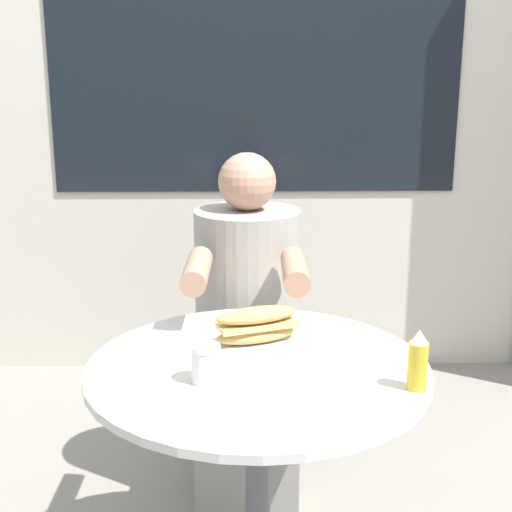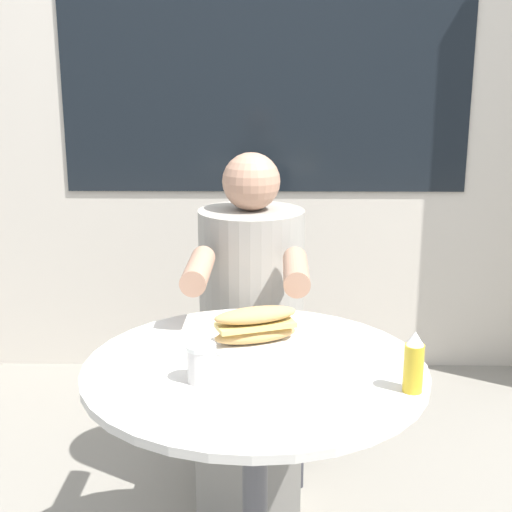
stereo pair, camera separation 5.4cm
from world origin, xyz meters
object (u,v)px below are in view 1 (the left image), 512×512
Objects in this scene: seated_diner at (248,361)px; sandwich_on_plate at (256,329)px; diner_chair at (247,317)px; cafe_table at (258,441)px; drink_cup at (206,364)px; condiment_bottle at (418,361)px.

seated_diner is 5.09× the size of sandwich_on_plate.
cafe_table is at bearing 92.25° from diner_chair.
seated_diner is at bearing 81.88° from drink_cup.
seated_diner reaches higher than condiment_bottle.
seated_diner is at bearing 91.99° from cafe_table.
cafe_table is 9.33× the size of drink_cup.
seated_diner is at bearing 92.37° from sandwich_on_plate.
condiment_bottle is (0.35, -0.70, 0.30)m from seated_diner.
seated_diner reaches higher than diner_chair.
seated_diner reaches higher than sandwich_on_plate.
condiment_bottle is (0.44, -0.04, 0.02)m from drink_cup.
cafe_table is 0.57m from seated_diner.
sandwich_on_plate reaches higher than cafe_table.
diner_chair is 1.14m from condiment_bottle.
drink_cup is at bearing 83.05° from seated_diner.
drink_cup is at bearing -118.42° from sandwich_on_plate.
cafe_table is 5.91× the size of condiment_bottle.
seated_diner is 0.53m from sandwich_on_plate.
drink_cup is (-0.10, -1.00, 0.26)m from diner_chair.
drink_cup is at bearing 174.42° from condiment_bottle.
diner_chair reaches higher than drink_cup.
sandwich_on_plate is at bearing 92.33° from diner_chair.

